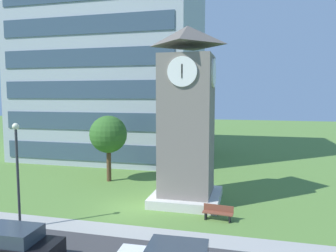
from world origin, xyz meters
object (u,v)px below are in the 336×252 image
park_bench (218,212)px  parked_car_black (9,246)px  street_lamp (17,164)px  tree_near_tower (108,135)px  clock_tower (187,124)px

park_bench → parked_car_black: parked_car_black is taller
parked_car_black → street_lamp: bearing=122.5°
street_lamp → parked_car_black: street_lamp is taller
tree_near_tower → street_lamp: bearing=-93.8°
street_lamp → tree_near_tower: (0.69, 10.39, 0.39)m
park_bench → tree_near_tower: 12.45m
parked_car_black → park_bench: bearing=40.5°
park_bench → tree_near_tower: tree_near_tower is taller
tree_near_tower → park_bench: bearing=-33.3°
tree_near_tower → parked_car_black: bearing=-83.9°
clock_tower → park_bench: 6.27m
clock_tower → street_lamp: bearing=-140.5°
street_lamp → parked_car_black: size_ratio=1.25×
tree_near_tower → clock_tower: bearing=-25.8°
park_bench → street_lamp: 11.78m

